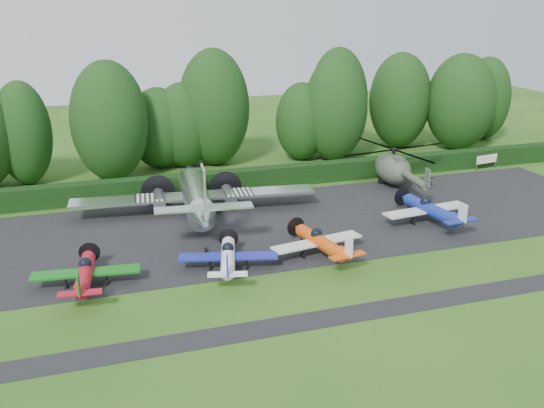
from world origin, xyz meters
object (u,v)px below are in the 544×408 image
object	(u,v)px
light_plane_red	(85,273)
light_plane_white	(228,257)
transport_plane	(196,197)
light_plane_orange	(321,242)
light_plane_blue	(430,210)
sign_board	(487,160)
helicopter	(393,166)

from	to	relation	value
light_plane_red	light_plane_white	bearing A→B (deg)	-8.32
light_plane_white	transport_plane	bearing A→B (deg)	74.91
light_plane_red	light_plane_orange	xyz separation A→B (m)	(16.80, 0.12, 0.04)
transport_plane	light_plane_orange	bearing A→B (deg)	-64.02
light_plane_white	light_plane_blue	xyz separation A→B (m)	(18.71, 3.99, 0.16)
light_plane_white	sign_board	distance (m)	38.31
transport_plane	light_plane_white	distance (m)	11.72
light_plane_white	light_plane_orange	world-z (taller)	light_plane_orange
light_plane_white	light_plane_blue	size ratio (longest dim) A/B	0.87
light_plane_blue	light_plane_red	bearing A→B (deg)	-166.55
light_plane_orange	light_plane_blue	bearing A→B (deg)	27.22
helicopter	light_plane_white	bearing A→B (deg)	-150.85
light_plane_red	light_plane_orange	size ratio (longest dim) A/B	0.97
sign_board	light_plane_blue	bearing A→B (deg)	-130.81
light_plane_blue	sign_board	bearing A→B (deg)	46.43
light_plane_orange	light_plane_blue	size ratio (longest dim) A/B	0.91
helicopter	sign_board	xyz separation A→B (m)	(13.12, 2.35, -0.96)
transport_plane	light_plane_blue	xyz separation A→B (m)	(18.60, -7.70, -0.65)
light_plane_red	light_plane_blue	bearing A→B (deg)	0.87
transport_plane	light_plane_red	distance (m)	15.00
light_plane_white	sign_board	xyz separation A→B (m)	(34.23, 17.21, 0.03)
light_plane_red	light_plane_white	distance (m)	9.62
light_plane_white	light_plane_orange	bearing A→B (deg)	-11.23
light_plane_red	light_plane_orange	world-z (taller)	light_plane_orange
transport_plane	light_plane_orange	xyz separation A→B (m)	(7.08, -11.27, -0.76)
light_plane_orange	sign_board	bearing A→B (deg)	41.83
light_plane_red	light_plane_blue	size ratio (longest dim) A/B	0.88
transport_plane	light_plane_orange	distance (m)	13.33
transport_plane	light_plane_orange	world-z (taller)	transport_plane
light_plane_orange	light_plane_blue	xyz separation A→B (m)	(11.52, 3.57, 0.11)
light_plane_orange	light_plane_red	bearing A→B (deg)	-169.58
sign_board	transport_plane	bearing A→B (deg)	-162.04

